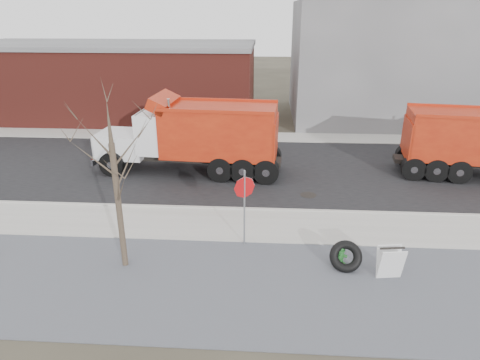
# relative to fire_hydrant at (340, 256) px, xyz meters

# --- Properties ---
(ground) EXTENTS (120.00, 120.00, 0.00)m
(ground) POSITION_rel_fire_hydrant_xyz_m (-3.52, 2.19, -0.34)
(ground) COLOR #383328
(ground) RESTS_ON ground
(gravel_verge) EXTENTS (60.00, 5.00, 0.03)m
(gravel_verge) POSITION_rel_fire_hydrant_xyz_m (-3.52, -1.31, -0.33)
(gravel_verge) COLOR slate
(gravel_verge) RESTS_ON ground
(sidewalk) EXTENTS (60.00, 2.50, 0.06)m
(sidewalk) POSITION_rel_fire_hydrant_xyz_m (-3.52, 2.44, -0.31)
(sidewalk) COLOR #9E9B93
(sidewalk) RESTS_ON ground
(curb) EXTENTS (60.00, 0.15, 0.11)m
(curb) POSITION_rel_fire_hydrant_xyz_m (-3.52, 3.74, -0.29)
(curb) COLOR #9E9B93
(curb) RESTS_ON ground
(road) EXTENTS (60.00, 9.40, 0.02)m
(road) POSITION_rel_fire_hydrant_xyz_m (-3.52, 8.49, -0.33)
(road) COLOR black
(road) RESTS_ON ground
(far_sidewalk) EXTENTS (60.00, 2.00, 0.06)m
(far_sidewalk) POSITION_rel_fire_hydrant_xyz_m (-3.52, 14.19, -0.31)
(far_sidewalk) COLOR #9E9B93
(far_sidewalk) RESTS_ON ground
(building_grey) EXTENTS (12.00, 10.00, 8.00)m
(building_grey) POSITION_rel_fire_hydrant_xyz_m (5.48, 20.19, 3.66)
(building_grey) COLOR gray
(building_grey) RESTS_ON ground
(building_brick) EXTENTS (20.20, 8.20, 5.30)m
(building_brick) POSITION_rel_fire_hydrant_xyz_m (-13.52, 19.19, 2.31)
(building_brick) COLOR maroon
(building_brick) RESTS_ON ground
(bare_tree) EXTENTS (3.20, 3.20, 5.20)m
(bare_tree) POSITION_rel_fire_hydrant_xyz_m (-6.72, -0.41, 2.95)
(bare_tree) COLOR #382D23
(bare_tree) RESTS_ON ground
(fire_hydrant) EXTENTS (0.42, 0.42, 0.75)m
(fire_hydrant) POSITION_rel_fire_hydrant_xyz_m (0.00, 0.00, 0.00)
(fire_hydrant) COLOR #2B722F
(fire_hydrant) RESTS_ON ground
(truck_tire) EXTENTS (1.08, 0.89, 0.98)m
(truck_tire) POSITION_rel_fire_hydrant_xyz_m (0.14, -0.16, 0.09)
(truck_tire) COLOR black
(truck_tire) RESTS_ON ground
(stop_sign) EXTENTS (0.66, 0.37, 2.71)m
(stop_sign) POSITION_rel_fire_hydrant_xyz_m (-3.06, 1.09, 1.51)
(stop_sign) COLOR gray
(stop_sign) RESTS_ON ground
(sandwich_board) EXTENTS (0.80, 0.56, 1.03)m
(sandwich_board) POSITION_rel_fire_hydrant_xyz_m (1.35, -0.60, 0.20)
(sandwich_board) COLOR silver
(sandwich_board) RESTS_ON ground
(dump_truck_red_b) EXTENTS (9.04, 3.18, 3.76)m
(dump_truck_red_b) POSITION_rel_fire_hydrant_xyz_m (-5.78, 7.94, 1.57)
(dump_truck_red_b) COLOR black
(dump_truck_red_b) RESTS_ON ground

